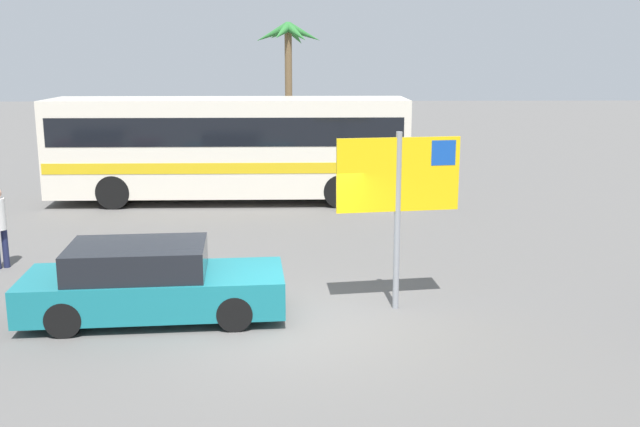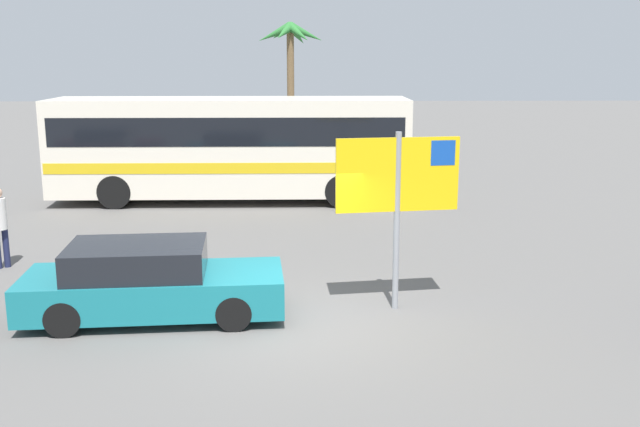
# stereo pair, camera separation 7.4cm
# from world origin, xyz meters

# --- Properties ---
(ground) EXTENTS (120.00, 120.00, 0.00)m
(ground) POSITION_xyz_m (0.00, 0.00, 0.00)
(ground) COLOR #605E5B
(bus_front_coach) EXTENTS (10.86, 2.58, 3.17)m
(bus_front_coach) POSITION_xyz_m (-2.02, 10.91, 1.78)
(bus_front_coach) COLOR silver
(bus_front_coach) RESTS_ON ground
(ferry_sign) EXTENTS (2.19, 0.37, 3.20)m
(ferry_sign) POSITION_xyz_m (1.92, 0.85, 2.33)
(ferry_sign) COLOR gray
(ferry_sign) RESTS_ON ground
(car_teal) EXTENTS (4.57, 2.03, 1.32)m
(car_teal) POSITION_xyz_m (-2.45, 0.46, 0.64)
(car_teal) COLOR #19757F
(car_teal) RESTS_ON ground
(palm_tree_seaside) EXTENTS (2.99, 2.89, 5.87)m
(palm_tree_seaside) POSITION_xyz_m (-0.34, 21.39, 4.73)
(palm_tree_seaside) COLOR brown
(palm_tree_seaside) RESTS_ON ground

